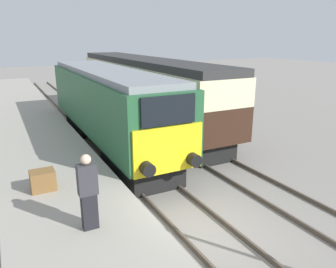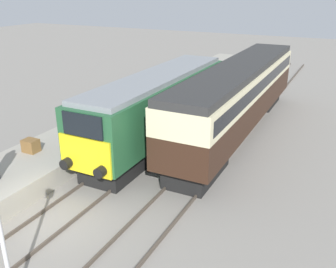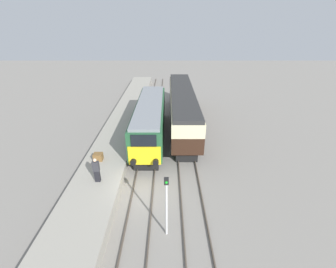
{
  "view_description": "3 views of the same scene",
  "coord_description": "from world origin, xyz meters",
  "px_view_note": "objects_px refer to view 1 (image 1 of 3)",
  "views": [
    {
      "loc": [
        -4.64,
        -6.65,
        5.29
      ],
      "look_at": [
        0.0,
        2.24,
        2.31
      ],
      "focal_mm": 35.0,
      "sensor_mm": 36.0,
      "label": 1
    },
    {
      "loc": [
        9.04,
        -8.49,
        8.12
      ],
      "look_at": [
        1.7,
        6.24,
        1.6
      ],
      "focal_mm": 40.0,
      "sensor_mm": 36.0,
      "label": 2
    },
    {
      "loc": [
        1.78,
        -12.24,
        10.92
      ],
      "look_at": [
        1.7,
        6.24,
        1.6
      ],
      "focal_mm": 24.0,
      "sensor_mm": 36.0,
      "label": 3
    }
  ],
  "objects_px": {
    "passenger_carriage": "(144,85)",
    "person_on_platform": "(88,192)",
    "luggage_crate": "(43,180)",
    "locomotive": "(108,105)"
  },
  "relations": [
    {
      "from": "locomotive",
      "to": "luggage_crate",
      "type": "relative_size",
      "value": 18.59
    },
    {
      "from": "passenger_carriage",
      "to": "person_on_platform",
      "type": "bearing_deg",
      "value": -119.0
    },
    {
      "from": "locomotive",
      "to": "passenger_carriage",
      "type": "bearing_deg",
      "value": 46.11
    },
    {
      "from": "passenger_carriage",
      "to": "luggage_crate",
      "type": "height_order",
      "value": "passenger_carriage"
    },
    {
      "from": "locomotive",
      "to": "person_on_platform",
      "type": "xyz_separation_m",
      "value": [
        -3.1,
        -8.19,
        -0.29
      ]
    },
    {
      "from": "luggage_crate",
      "to": "locomotive",
      "type": "bearing_deg",
      "value": 55.41
    },
    {
      "from": "passenger_carriage",
      "to": "person_on_platform",
      "type": "distance_m",
      "value": 13.42
    },
    {
      "from": "passenger_carriage",
      "to": "luggage_crate",
      "type": "relative_size",
      "value": 24.15
    },
    {
      "from": "locomotive",
      "to": "person_on_platform",
      "type": "bearing_deg",
      "value": -110.73
    },
    {
      "from": "passenger_carriage",
      "to": "locomotive",
      "type": "bearing_deg",
      "value": -133.89
    }
  ]
}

